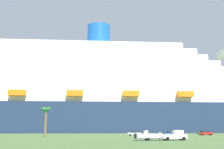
% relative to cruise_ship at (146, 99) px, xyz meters
% --- Properties ---
extents(ground_plane, '(600.00, 600.00, 0.00)m').
position_rel_cruise_ship_xyz_m(ground_plane, '(-20.18, -38.57, -18.33)').
color(ground_plane, '#4C6B38').
extents(cruise_ship, '(239.13, 58.07, 68.97)m').
position_rel_cruise_ship_xyz_m(cruise_ship, '(0.00, 0.00, 0.00)').
color(cruise_ship, '#1E2D4C').
rests_on(cruise_ship, ground_plane).
extents(pickup_truck, '(5.65, 2.39, 2.20)m').
position_rel_cruise_ship_xyz_m(pickup_truck, '(-21.22, -91.01, -17.29)').
color(pickup_truck, white).
rests_on(pickup_truck, ground_plane).
extents(small_boat_on_trailer, '(7.66, 2.14, 2.15)m').
position_rel_cruise_ship_xyz_m(small_boat_on_trailer, '(-26.59, -90.88, -17.37)').
color(small_boat_on_trailer, '#595960').
rests_on(small_boat_on_trailer, ground_plane).
extents(palm_tree, '(3.17, 2.90, 8.84)m').
position_rel_cruise_ship_xyz_m(palm_tree, '(-50.74, -66.19, -11.58)').
color(palm_tree, brown).
rests_on(palm_tree, ground_plane).
extents(parked_car_red_hatchback, '(4.66, 2.73, 1.58)m').
position_rel_cruise_ship_xyz_m(parked_car_red_hatchback, '(5.35, -55.64, -17.50)').
color(parked_car_red_hatchback, red).
rests_on(parked_car_red_hatchback, ground_plane).
extents(parked_car_green_wagon, '(4.61, 2.27, 1.58)m').
position_rel_cruise_ship_xyz_m(parked_car_green_wagon, '(8.57, -47.79, -17.50)').
color(parked_car_green_wagon, '#2D723F').
rests_on(parked_car_green_wagon, ground_plane).
extents(parked_car_silver_sedan, '(4.85, 2.65, 1.58)m').
position_rel_cruise_ship_xyz_m(parked_car_silver_sedan, '(-21.14, -55.12, -17.50)').
color(parked_car_silver_sedan, silver).
rests_on(parked_car_silver_sedan, ground_plane).
extents(parked_car_blue_suv, '(4.27, 2.15, 1.58)m').
position_rel_cruise_ship_xyz_m(parked_car_blue_suv, '(-9.34, -58.69, -17.50)').
color(parked_car_blue_suv, '#264C99').
rests_on(parked_car_blue_suv, ground_plane).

